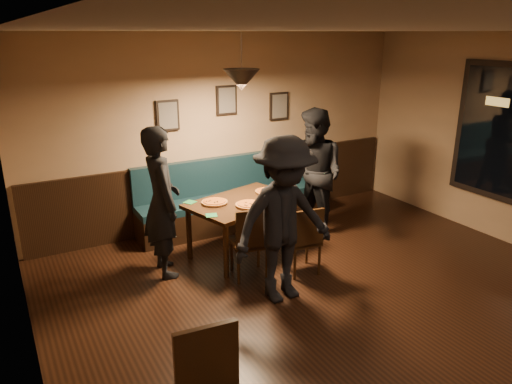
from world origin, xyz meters
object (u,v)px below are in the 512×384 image
chair_near_right (302,239)px  tabasco_bottle (276,191)px  chair_near_left (249,241)px  booth_bench (236,193)px  diner_left (162,202)px  diner_front (284,221)px  diner_right (315,174)px  dining_table (243,227)px  soda_glass (293,193)px

chair_near_right → tabasco_bottle: size_ratio=7.81×
chair_near_left → booth_bench: bearing=81.1°
diner_left → diner_front: diner_front is taller
chair_near_right → diner_front: bearing=-134.6°
diner_right → tabasco_bottle: 0.69m
chair_near_right → diner_left: 1.71m
chair_near_right → tabasco_bottle: (0.12, 0.80, 0.36)m
dining_table → tabasco_bottle: bearing=-16.5°
diner_front → soda_glass: diner_front is taller
dining_table → diner_right: bearing=-12.7°
chair_near_left → diner_left: bearing=158.5°
chair_near_right → diner_right: 1.26m
chair_near_right → diner_front: (-0.52, -0.40, 0.48)m
chair_near_right → diner_right: (0.80, 0.86, 0.48)m
diner_left → soda_glass: diner_left is taller
dining_table → soda_glass: (0.60, -0.26, 0.44)m
diner_left → tabasco_bottle: bearing=-86.0°
chair_near_left → diner_right: 1.60m
dining_table → diner_right: (1.17, 0.05, 0.54)m
diner_left → diner_front: size_ratio=1.00×
chair_near_right → diner_right: bearing=54.9°
booth_bench → soda_glass: bearing=-78.8°
diner_left → tabasco_bottle: diner_left is taller
diner_right → soda_glass: (-0.56, -0.31, -0.10)m
dining_table → chair_near_left: chair_near_left is taller
diner_front → soda_glass: 1.21m
soda_glass → tabasco_bottle: bearing=114.3°
chair_near_right → diner_left: size_ratio=0.48×
chair_near_left → soda_glass: 0.97m
chair_near_left → diner_right: bearing=37.5°
chair_near_left → soda_glass: (0.83, 0.33, 0.36)m
diner_front → tabasco_bottle: size_ratio=16.48×
booth_bench → chair_near_right: (-0.00, -1.72, -0.07)m
booth_bench → soda_glass: 1.24m
chair_near_right → diner_front: size_ratio=0.47×
chair_near_left → diner_left: (-0.84, 0.58, 0.45)m
chair_near_left → tabasco_bottle: 0.98m
chair_near_right → diner_left: bearing=159.0°
chair_near_left → diner_front: (0.09, -0.62, 0.46)m
chair_near_right → soda_glass: size_ratio=5.62×
chair_near_right → diner_right: diner_right is taller
diner_left → diner_right: 2.24m
dining_table → diner_front: (-0.15, -1.20, 0.54)m
booth_bench → chair_near_left: 1.62m
dining_table → diner_right: diner_right is taller
booth_bench → diner_right: 1.24m
diner_front → soda_glass: (0.75, 0.94, -0.10)m
tabasco_bottle → diner_right: bearing=5.0°
chair_near_left → chair_near_right: bearing=-7.0°
diner_right → tabasco_bottle: diner_right is taller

